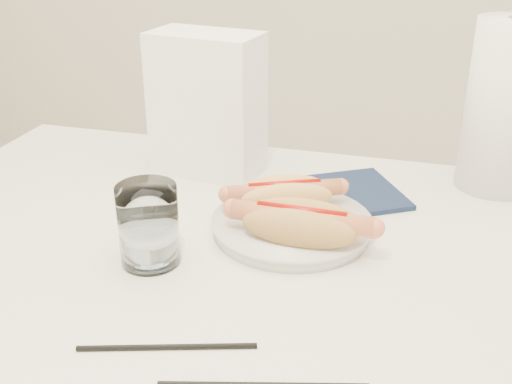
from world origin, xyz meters
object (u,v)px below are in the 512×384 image
(plate, at_px, (292,227))
(paper_towel_roll, at_px, (505,107))
(table, at_px, (254,286))
(napkin_box, at_px, (207,105))
(water_glass, at_px, (148,225))
(hotdog_right, at_px, (301,223))
(hotdog_left, at_px, (284,195))

(plate, xyz_separation_m, paper_towel_roll, (0.30, 0.26, 0.13))
(table, relative_size, napkin_box, 4.78)
(plate, relative_size, paper_towel_roll, 0.81)
(table, relative_size, paper_towel_roll, 4.19)
(water_glass, bearing_deg, plate, 38.05)
(hotdog_right, relative_size, napkin_box, 0.80)
(hotdog_right, bearing_deg, hotdog_left, 117.71)
(table, bearing_deg, paper_towel_roll, 43.75)
(hotdog_right, height_order, napkin_box, napkin_box)
(plate, bearing_deg, water_glass, -141.95)
(plate, xyz_separation_m, water_glass, (-0.17, -0.13, 0.05))
(hotdog_left, xyz_separation_m, paper_towel_roll, (0.32, 0.22, 0.10))
(table, bearing_deg, hotdog_left, 79.71)
(hotdog_left, xyz_separation_m, hotdog_right, (0.05, -0.09, 0.00))
(table, distance_m, paper_towel_roll, 0.51)
(plate, relative_size, napkin_box, 0.92)
(plate, xyz_separation_m, napkin_box, (-0.20, 0.19, 0.12))
(water_glass, xyz_separation_m, paper_towel_roll, (0.47, 0.39, 0.09))
(napkin_box, relative_size, paper_towel_roll, 0.88)
(plate, relative_size, water_glass, 2.04)
(hotdog_right, bearing_deg, plate, 116.26)
(paper_towel_roll, bearing_deg, plate, -139.16)
(table, xyz_separation_m, napkin_box, (-0.16, 0.26, 0.19))
(table, relative_size, hotdog_left, 6.95)
(plate, height_order, paper_towel_roll, paper_towel_roll)
(table, distance_m, hotdog_right, 0.12)
(table, distance_m, water_glass, 0.19)
(plate, distance_m, hotdog_left, 0.06)
(table, relative_size, hotdog_right, 5.96)
(table, distance_m, hotdog_left, 0.15)
(table, height_order, hotdog_left, hotdog_left)
(hotdog_right, relative_size, water_glass, 1.78)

